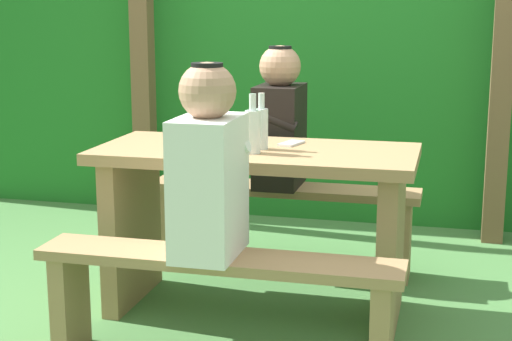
% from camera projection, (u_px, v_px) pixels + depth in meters
% --- Properties ---
extents(ground_plane, '(12.00, 12.00, 0.00)m').
position_uv_depth(ground_plane, '(256.00, 310.00, 3.61)').
color(ground_plane, '#497C41').
extents(hedge_backdrop, '(6.40, 0.79, 2.12)m').
position_uv_depth(hedge_backdrop, '(329.00, 52.00, 5.28)').
color(hedge_backdrop, '#1F6D23').
rests_on(hedge_backdrop, ground_plane).
extents(pergola_post_left, '(0.12, 0.12, 2.10)m').
position_uv_depth(pergola_post_left, '(143.00, 56.00, 4.97)').
color(pergola_post_left, brown).
rests_on(pergola_post_left, ground_plane).
extents(pergola_post_right, '(0.12, 0.12, 2.10)m').
position_uv_depth(pergola_post_right, '(503.00, 62.00, 4.45)').
color(pergola_post_right, brown).
rests_on(pergola_post_right, ground_plane).
extents(picnic_table, '(1.40, 0.64, 0.75)m').
position_uv_depth(picnic_table, '(256.00, 202.00, 3.50)').
color(picnic_table, '#9E7A51').
rests_on(picnic_table, ground_plane).
extents(bench_near, '(1.40, 0.24, 0.45)m').
position_uv_depth(bench_near, '(218.00, 287.00, 2.98)').
color(bench_near, '#9E7A51').
rests_on(bench_near, ground_plane).
extents(bench_far, '(1.40, 0.24, 0.45)m').
position_uv_depth(bench_far, '(284.00, 210.00, 4.10)').
color(bench_far, '#9E7A51').
rests_on(bench_far, ground_plane).
extents(person_white_shirt, '(0.25, 0.35, 0.72)m').
position_uv_depth(person_white_shirt, '(209.00, 168.00, 2.90)').
color(person_white_shirt, white).
rests_on(person_white_shirt, bench_near).
extents(person_black_coat, '(0.25, 0.35, 0.72)m').
position_uv_depth(person_black_coat, '(280.00, 122.00, 4.01)').
color(person_black_coat, black).
rests_on(person_black_coat, bench_far).
extents(drinking_glass, '(0.07, 0.07, 0.08)m').
position_uv_depth(drinking_glass, '(240.00, 139.00, 3.46)').
color(drinking_glass, silver).
rests_on(drinking_glass, picnic_table).
extents(bottle_left, '(0.06, 0.06, 0.25)m').
position_uv_depth(bottle_left, '(261.00, 127.00, 3.41)').
color(bottle_left, silver).
rests_on(bottle_left, picnic_table).
extents(bottle_right, '(0.06, 0.06, 0.23)m').
position_uv_depth(bottle_right, '(212.00, 129.00, 3.37)').
color(bottle_right, silver).
rests_on(bottle_right, picnic_table).
extents(bottle_center, '(0.07, 0.07, 0.25)m').
position_uv_depth(bottle_center, '(253.00, 130.00, 3.32)').
color(bottle_center, silver).
rests_on(bottle_center, picnic_table).
extents(cell_phone, '(0.11, 0.15, 0.01)m').
position_uv_depth(cell_phone, '(291.00, 143.00, 3.55)').
color(cell_phone, silver).
rests_on(cell_phone, picnic_table).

